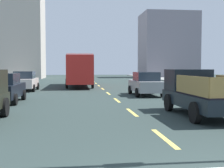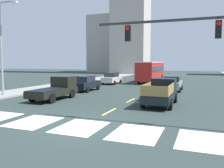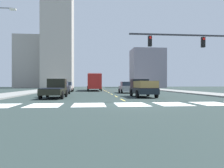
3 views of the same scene
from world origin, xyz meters
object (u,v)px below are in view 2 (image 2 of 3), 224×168
pickup_dark (56,89)px  sedan_near_right (172,83)px  city_bus (151,70)px  pickup_stakebed (161,92)px  sedan_near_left (112,78)px  sedan_far (86,83)px  streetlight_left (2,44)px

pickup_dark → sedan_near_right: (9.00, 9.66, -0.06)m
city_bus → sedan_near_right: city_bus is taller
pickup_stakebed → pickup_dark: 9.24m
pickup_stakebed → city_bus: city_bus is taller
sedan_near_right → sedan_near_left: bearing=151.8°
pickup_stakebed → sedan_far: pickup_stakebed is taller
pickup_stakebed → sedan_near_right: bearing=90.4°
pickup_dark → sedan_far: (-0.28, 6.18, -0.06)m
sedan_far → sedan_near_right: bearing=21.9°
city_bus → streetlight_left: size_ratio=1.20×
pickup_stakebed → streetlight_left: streetlight_left is taller
sedan_near_right → sedan_far: 9.91m
sedan_far → sedan_near_left: same height
sedan_near_right → streetlight_left: bearing=-143.4°
pickup_stakebed → sedan_near_left: (-9.75, 14.46, -0.08)m
sedan_far → streetlight_left: size_ratio=0.49×
sedan_near_right → city_bus: bearing=115.5°
pickup_dark → city_bus: bearing=78.5°
city_bus → sedan_far: bearing=-109.0°
sedan_near_right → streetlight_left: size_ratio=0.49×
sedan_near_right → sedan_near_left: (-9.54, 5.49, 0.00)m
pickup_dark → sedan_near_right: size_ratio=1.18×
streetlight_left → pickup_dark: bearing=5.1°
city_bus → sedan_near_left: 7.19m
sedan_far → streetlight_left: (-5.31, -6.68, 4.11)m
pickup_dark → sedan_near_right: pickup_dark is taller
pickup_stakebed → sedan_near_right: size_ratio=1.18×
pickup_dark → city_bus: 20.84m
sedan_near_right → sedan_far: same height
pickup_stakebed → city_bus: (-4.94, 19.69, 1.02)m
city_bus → sedan_near_right: bearing=-67.4°
sedan_near_left → city_bus: bearing=47.7°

